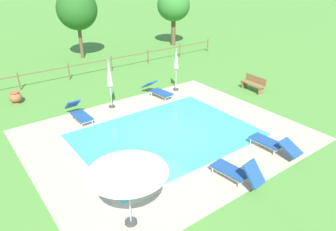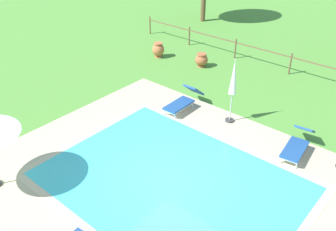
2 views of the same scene
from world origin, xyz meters
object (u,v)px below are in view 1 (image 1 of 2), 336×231
sun_lounger_north_near_steps (158,90)px  wooden_bench_lawn_side (254,83)px  tree_centre (174,6)px  terracotta_urn_by_tree (15,97)px  patio_umbrella_closed_row_west (109,76)px  tree_west_mid (77,9)px  sun_lounger_north_far (79,113)px  sun_lounger_north_end (237,171)px  patio_umbrella_closed_row_mid_west (176,62)px  patio_umbrella_open_foreground (127,165)px  sun_lounger_north_mid (273,143)px

sun_lounger_north_near_steps → wooden_bench_lawn_side: wooden_bench_lawn_side is taller
sun_lounger_north_near_steps → tree_centre: (8.18, 9.22, 3.03)m
terracotta_urn_by_tree → tree_centre: bearing=20.7°
patio_umbrella_closed_row_west → tree_west_mid: 10.35m
sun_lounger_north_far → sun_lounger_north_end: sun_lounger_north_end is taller
terracotta_urn_by_tree → patio_umbrella_closed_row_west: bearing=-41.8°
sun_lounger_north_end → terracotta_urn_by_tree: size_ratio=2.80×
patio_umbrella_closed_row_mid_west → wooden_bench_lawn_side: (3.53, -2.78, -1.21)m
sun_lounger_north_far → tree_centre: size_ratio=0.42×
terracotta_urn_by_tree → tree_west_mid: 9.63m
sun_lounger_north_near_steps → sun_lounger_north_far: sun_lounger_north_far is taller
patio_umbrella_closed_row_mid_west → terracotta_urn_by_tree: 8.80m
tree_centre → sun_lounger_north_far: bearing=-143.8°
sun_lounger_north_near_steps → sun_lounger_north_far: (-4.65, -0.18, 0.01)m
sun_lounger_north_near_steps → patio_umbrella_open_foreground: size_ratio=0.93×
sun_lounger_north_mid → terracotta_urn_by_tree: 12.98m
sun_lounger_north_far → sun_lounger_north_end: 7.98m
wooden_bench_lawn_side → terracotta_urn_by_tree: (-11.51, 6.26, -0.10)m
sun_lounger_north_far → sun_lounger_north_mid: bearing=-55.0°
patio_umbrella_open_foreground → sun_lounger_north_near_steps: bearing=50.3°
patio_umbrella_closed_row_mid_west → terracotta_urn_by_tree: patio_umbrella_closed_row_mid_west is taller
sun_lounger_north_mid → tree_west_mid: 17.71m
sun_lounger_north_far → tree_west_mid: (4.48, 10.24, 3.26)m
wooden_bench_lawn_side → tree_centre: (3.24, 11.82, 2.93)m
sun_lounger_north_far → tree_west_mid: bearing=66.4°
sun_lounger_north_mid → sun_lounger_north_far: 8.73m
sun_lounger_north_mid → wooden_bench_lawn_side: (4.59, 4.73, 0.11)m
tree_west_mid → sun_lounger_north_near_steps: bearing=-89.0°
sun_lounger_north_end → patio_umbrella_closed_row_west: 8.12m
patio_umbrella_closed_row_west → terracotta_urn_by_tree: size_ratio=3.70×
patio_umbrella_open_foreground → tree_centre: 21.88m
sun_lounger_north_near_steps → patio_umbrella_closed_row_mid_west: patio_umbrella_closed_row_mid_west is taller
sun_lounger_north_end → wooden_bench_lawn_side: bearing=35.8°
patio_umbrella_closed_row_west → tree_centre: tree_centre is taller
patio_umbrella_open_foreground → tree_west_mid: (5.91, 17.37, 1.66)m
patio_umbrella_closed_row_west → tree_west_mid: bearing=75.3°
sun_lounger_north_near_steps → tree_west_mid: 10.58m
sun_lounger_north_mid → patio_umbrella_closed_row_mid_west: (1.06, 7.51, 1.33)m
sun_lounger_north_mid → terracotta_urn_by_tree: bearing=122.2°
sun_lounger_north_mid → tree_centre: size_ratio=0.44×
sun_lounger_north_mid → tree_centre: tree_centre is taller
sun_lounger_north_far → patio_umbrella_closed_row_mid_west: patio_umbrella_closed_row_mid_west is taller
patio_umbrella_open_foreground → sun_lounger_north_mid: bearing=-0.2°
sun_lounger_north_near_steps → wooden_bench_lawn_side: (4.94, -2.61, 0.10)m
tree_west_mid → patio_umbrella_closed_row_west: bearing=-104.7°
terracotta_urn_by_tree → sun_lounger_north_near_steps: bearing=-29.1°
patio_umbrella_closed_row_mid_west → tree_west_mid: 10.20m
patio_umbrella_closed_row_west → terracotta_urn_by_tree: patio_umbrella_closed_row_west is taller
sun_lounger_north_near_steps → terracotta_urn_by_tree: size_ratio=3.07×
patio_umbrella_closed_row_mid_west → patio_umbrella_open_foreground: bearing=-135.0°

